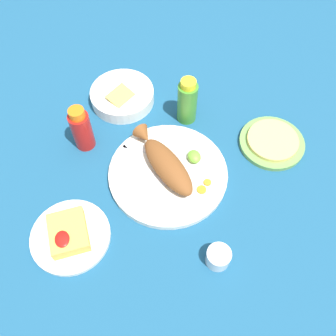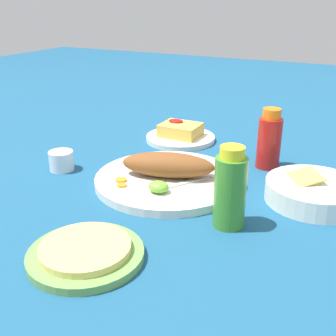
# 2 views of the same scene
# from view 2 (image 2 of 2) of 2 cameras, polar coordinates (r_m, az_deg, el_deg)

# --- Properties ---
(ground_plane) EXTENTS (4.00, 4.00, 0.00)m
(ground_plane) POSITION_cam_2_polar(r_m,az_deg,el_deg) (0.96, -0.00, -2.10)
(ground_plane) COLOR navy
(main_plate) EXTENTS (0.33, 0.33, 0.02)m
(main_plate) POSITION_cam_2_polar(r_m,az_deg,el_deg) (0.95, -0.00, -1.61)
(main_plate) COLOR silver
(main_plate) RESTS_ON ground_plane
(fried_fish) EXTENTS (0.26, 0.13, 0.06)m
(fried_fish) POSITION_cam_2_polar(r_m,az_deg,el_deg) (0.94, 0.89, 0.37)
(fried_fish) COLOR brown
(fried_fish) RESTS_ON main_plate
(fork_near) EXTENTS (0.17, 0.10, 0.00)m
(fork_near) POSITION_cam_2_polar(r_m,az_deg,el_deg) (0.99, 4.45, -0.16)
(fork_near) COLOR silver
(fork_near) RESTS_ON main_plate
(fork_far) EXTENTS (0.11, 0.17, 0.00)m
(fork_far) POSITION_cam_2_polar(r_m,az_deg,el_deg) (0.94, 5.20, -1.28)
(fork_far) COLOR silver
(fork_far) RESTS_ON main_plate
(carrot_slice_near) EXTENTS (0.03, 0.03, 0.00)m
(carrot_slice_near) POSITION_cam_2_polar(r_m,az_deg,el_deg) (0.93, -6.38, -1.62)
(carrot_slice_near) COLOR orange
(carrot_slice_near) RESTS_ON main_plate
(carrot_slice_mid) EXTENTS (0.02, 0.02, 0.00)m
(carrot_slice_mid) POSITION_cam_2_polar(r_m,az_deg,el_deg) (0.91, -6.27, -2.33)
(carrot_slice_mid) COLOR orange
(carrot_slice_mid) RESTS_ON main_plate
(lime_wedge_main) EXTENTS (0.04, 0.04, 0.02)m
(lime_wedge_main) POSITION_cam_2_polar(r_m,az_deg,el_deg) (0.87, -1.30, -2.56)
(lime_wedge_main) COLOR #6BB233
(lime_wedge_main) RESTS_ON main_plate
(hot_sauce_bottle_red) EXTENTS (0.06, 0.06, 0.15)m
(hot_sauce_bottle_red) POSITION_cam_2_polar(r_m,az_deg,el_deg) (1.06, 13.55, 3.65)
(hot_sauce_bottle_red) COLOR #B21914
(hot_sauce_bottle_red) RESTS_ON ground_plane
(hot_sauce_bottle_green) EXTENTS (0.06, 0.06, 0.15)m
(hot_sauce_bottle_green) POSITION_cam_2_polar(r_m,az_deg,el_deg) (0.77, 8.40, -2.87)
(hot_sauce_bottle_green) COLOR #3D8428
(hot_sauce_bottle_green) RESTS_ON ground_plane
(salt_cup) EXTENTS (0.06, 0.06, 0.05)m
(salt_cup) POSITION_cam_2_polar(r_m,az_deg,el_deg) (1.06, -14.23, 0.82)
(salt_cup) COLOR silver
(salt_cup) RESTS_ON ground_plane
(side_plate_fries) EXTENTS (0.20, 0.20, 0.01)m
(side_plate_fries) POSITION_cam_2_polar(r_m,az_deg,el_deg) (1.24, 1.70, 4.08)
(side_plate_fries) COLOR silver
(side_plate_fries) RESTS_ON ground_plane
(fries_pile) EXTENTS (0.11, 0.09, 0.04)m
(fries_pile) POSITION_cam_2_polar(r_m,az_deg,el_deg) (1.23, 1.69, 5.22)
(fries_pile) COLOR gold
(fries_pile) RESTS_ON side_plate_fries
(guacamole_bowl) EXTENTS (0.20, 0.20, 0.06)m
(guacamole_bowl) POSITION_cam_2_polar(r_m,az_deg,el_deg) (0.92, 19.16, -2.91)
(guacamole_bowl) COLOR white
(guacamole_bowl) RESTS_ON ground_plane
(tortilla_plate) EXTENTS (0.19, 0.19, 0.01)m
(tortilla_plate) POSITION_cam_2_polar(r_m,az_deg,el_deg) (0.71, -11.07, -11.48)
(tortilla_plate) COLOR #6B9E4C
(tortilla_plate) RESTS_ON ground_plane
(tortilla_stack) EXTENTS (0.15, 0.15, 0.01)m
(tortilla_stack) POSITION_cam_2_polar(r_m,az_deg,el_deg) (0.70, -11.15, -10.60)
(tortilla_stack) COLOR #E0C666
(tortilla_stack) RESTS_ON tortilla_plate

